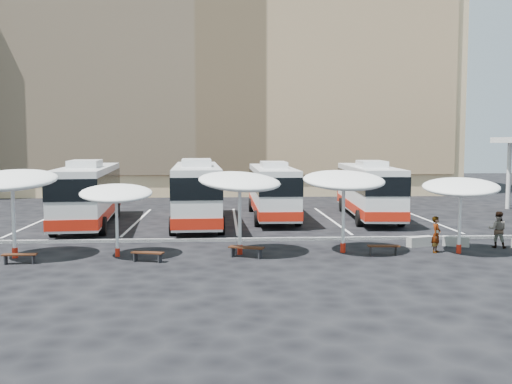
{
  "coord_description": "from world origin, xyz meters",
  "views": [
    {
      "loc": [
        -0.77,
        -27.18,
        4.85
      ],
      "look_at": [
        1.0,
        3.0,
        2.2
      ],
      "focal_mm": 40.0,
      "sensor_mm": 36.0,
      "label": 1
    }
  ],
  "objects": [
    {
      "name": "bus_1",
      "position": [
        -2.31,
        6.52,
        1.99
      ],
      "size": [
        3.27,
        12.38,
        3.9
      ],
      "rotation": [
        0.0,
        0.0,
        0.05
      ],
      "color": "silver",
      "rests_on": "ground"
    },
    {
      "name": "sunshade_0",
      "position": [
        -9.5,
        -3.03,
        3.26
      ],
      "size": [
        3.79,
        3.84,
        3.84
      ],
      "rotation": [
        0.0,
        0.0,
        -0.04
      ],
      "color": "silver",
      "rests_on": "ground"
    },
    {
      "name": "sunshade_3",
      "position": [
        4.5,
        -2.67,
        3.18
      ],
      "size": [
        3.77,
        3.82,
        3.74
      ],
      "rotation": [
        0.0,
        0.0,
        0.06
      ],
      "color": "silver",
      "rests_on": "ground"
    },
    {
      "name": "conc_bench_0",
      "position": [
        8.41,
        -1.43,
        0.23
      ],
      "size": [
        1.31,
        0.77,
        0.47
      ],
      "primitive_type": "cube",
      "rotation": [
        0.0,
        0.0,
        0.31
      ],
      "color": "gray",
      "rests_on": "ground"
    },
    {
      "name": "wood_bench_2",
      "position": [
        0.21,
        -3.52,
        0.35
      ],
      "size": [
        1.55,
        0.91,
        0.46
      ],
      "rotation": [
        0.0,
        0.0,
        -0.36
      ],
      "color": "black",
      "rests_on": "ground"
    },
    {
      "name": "bay_lines",
      "position": [
        0.0,
        8.0,
        0.01
      ],
      "size": [
        24.15,
        12.0,
        0.01
      ],
      "color": "white",
      "rests_on": "ground"
    },
    {
      "name": "passenger_1",
      "position": [
        11.87,
        -2.0,
        0.84
      ],
      "size": [
        1.02,
        0.95,
        1.68
      ],
      "primitive_type": "imported",
      "rotation": [
        0.0,
        0.0,
        2.65
      ],
      "color": "black",
      "rests_on": "ground"
    },
    {
      "name": "bus_2",
      "position": [
        2.4,
        9.08,
        1.86
      ],
      "size": [
        2.71,
        11.49,
        3.65
      ],
      "rotation": [
        0.0,
        0.0,
        -0.0
      ],
      "color": "silver",
      "rests_on": "ground"
    },
    {
      "name": "wood_bench_0",
      "position": [
        -8.88,
        -4.26,
        0.31
      ],
      "size": [
        1.35,
        0.42,
        0.41
      ],
      "rotation": [
        0.0,
        0.0,
        0.05
      ],
      "color": "black",
      "rests_on": "ground"
    },
    {
      "name": "sandstone_building",
      "position": [
        0.0,
        31.87,
        12.63
      ],
      "size": [
        42.0,
        18.25,
        29.6
      ],
      "color": "tan",
      "rests_on": "ground"
    },
    {
      "name": "wood_bench_3",
      "position": [
        6.14,
        -3.32,
        0.32
      ],
      "size": [
        1.39,
        0.45,
        0.42
      ],
      "rotation": [
        0.0,
        0.0,
        -0.06
      ],
      "color": "black",
      "rests_on": "ground"
    },
    {
      "name": "passenger_0",
      "position": [
        8.59,
        -2.94,
        0.8
      ],
      "size": [
        0.66,
        0.7,
        1.61
      ],
      "primitive_type": "imported",
      "rotation": [
        0.0,
        0.0,
        0.94
      ],
      "color": "black",
      "rests_on": "ground"
    },
    {
      "name": "sunshade_1",
      "position": [
        -5.25,
        -3.01,
        2.69
      ],
      "size": [
        3.44,
        3.47,
        3.17
      ],
      "rotation": [
        0.0,
        0.0,
        0.15
      ],
      "color": "silver",
      "rests_on": "ground"
    },
    {
      "name": "wood_bench_1",
      "position": [
        -3.83,
        -4.17,
        0.31
      ],
      "size": [
        1.38,
        0.72,
        0.41
      ],
      "rotation": [
        0.0,
        0.0,
        -0.29
      ],
      "color": "black",
      "rests_on": "ground"
    },
    {
      "name": "curb_divider",
      "position": [
        0.0,
        0.5,
        0.07
      ],
      "size": [
        34.0,
        0.25,
        0.15
      ],
      "primitive_type": "cube",
      "color": "black",
      "rests_on": "ground"
    },
    {
      "name": "bus_3",
      "position": [
        8.55,
        8.71,
        1.89
      ],
      "size": [
        3.33,
        11.81,
        3.7
      ],
      "rotation": [
        0.0,
        0.0,
        -0.07
      ],
      "color": "silver",
      "rests_on": "ground"
    },
    {
      "name": "ground",
      "position": [
        0.0,
        0.0,
        0.0
      ],
      "size": [
        120.0,
        120.0,
        0.0
      ],
      "primitive_type": "plane",
      "color": "black",
      "rests_on": "ground"
    },
    {
      "name": "sunshade_2",
      "position": [
        -0.04,
        -2.83,
        3.15
      ],
      "size": [
        4.72,
        4.74,
        3.71
      ],
      "rotation": [
        0.0,
        0.0,
        0.44
      ],
      "color": "silver",
      "rests_on": "ground"
    },
    {
      "name": "sunshade_4",
      "position": [
        9.54,
        -3.13,
        2.9
      ],
      "size": [
        4.14,
        4.16,
        3.41
      ],
      "rotation": [
        0.0,
        0.0,
        -0.33
      ],
      "color": "silver",
      "rests_on": "ground"
    },
    {
      "name": "conc_bench_1",
      "position": [
        10.11,
        -1.44,
        0.22
      ],
      "size": [
        1.25,
        0.86,
        0.45
      ],
      "primitive_type": "cube",
      "rotation": [
        0.0,
        0.0,
        -0.43
      ],
      "color": "gray",
      "rests_on": "ground"
    },
    {
      "name": "bus_0",
      "position": [
        -8.6,
        6.43,
        1.96
      ],
      "size": [
        3.61,
        12.27,
        3.84
      ],
      "rotation": [
        0.0,
        0.0,
        0.09
      ],
      "color": "silver",
      "rests_on": "ground"
    }
  ]
}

